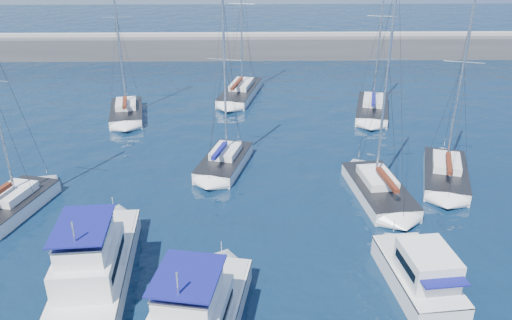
{
  "coord_description": "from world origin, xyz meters",
  "views": [
    {
      "loc": [
        1.21,
        -21.96,
        17.05
      ],
      "look_at": [
        1.81,
        8.51,
        3.0
      ],
      "focal_mm": 35.0,
      "sensor_mm": 36.0,
      "label": 1
    }
  ],
  "objects_px": {
    "sailboat_mid_e": "(445,174)",
    "motor_yacht_stbd_outer": "(420,275)",
    "motor_yacht_port_inner": "(95,266)",
    "motor_yacht_stbd_inner": "(196,320)",
    "sailboat_back_c": "(372,108)",
    "sailboat_back_b": "(240,92)",
    "sailboat_mid_d": "(378,189)",
    "sailboat_mid_a": "(10,206)",
    "sailboat_back_a": "(127,112)",
    "sailboat_mid_c": "(225,161)"
  },
  "relations": [
    {
      "from": "motor_yacht_port_inner",
      "to": "sailboat_mid_e",
      "type": "bearing_deg",
      "value": 22.68
    },
    {
      "from": "sailboat_mid_e",
      "to": "sailboat_back_b",
      "type": "relative_size",
      "value": 0.88
    },
    {
      "from": "motor_yacht_stbd_inner",
      "to": "sailboat_mid_c",
      "type": "height_order",
      "value": "sailboat_mid_c"
    },
    {
      "from": "motor_yacht_stbd_inner",
      "to": "sailboat_back_a",
      "type": "height_order",
      "value": "sailboat_back_a"
    },
    {
      "from": "sailboat_back_a",
      "to": "sailboat_back_c",
      "type": "bearing_deg",
      "value": -9.21
    },
    {
      "from": "motor_yacht_stbd_outer",
      "to": "sailboat_mid_c",
      "type": "xyz_separation_m",
      "value": [
        -10.62,
        15.0,
        -0.42
      ]
    },
    {
      "from": "motor_yacht_stbd_inner",
      "to": "sailboat_mid_d",
      "type": "relative_size",
      "value": 0.6
    },
    {
      "from": "sailboat_mid_a",
      "to": "sailboat_back_c",
      "type": "distance_m",
      "value": 34.45
    },
    {
      "from": "motor_yacht_stbd_inner",
      "to": "motor_yacht_stbd_outer",
      "type": "height_order",
      "value": "motor_yacht_stbd_inner"
    },
    {
      "from": "sailboat_mid_c",
      "to": "sailboat_back_b",
      "type": "bearing_deg",
      "value": 101.7
    },
    {
      "from": "motor_yacht_stbd_outer",
      "to": "sailboat_back_b",
      "type": "xyz_separation_m",
      "value": [
        -9.53,
        33.65,
        -0.42
      ]
    },
    {
      "from": "motor_yacht_stbd_outer",
      "to": "sailboat_mid_a",
      "type": "bearing_deg",
      "value": 155.32
    },
    {
      "from": "sailboat_mid_d",
      "to": "sailboat_mid_e",
      "type": "distance_m",
      "value": 6.11
    },
    {
      "from": "motor_yacht_stbd_outer",
      "to": "sailboat_mid_c",
      "type": "height_order",
      "value": "sailboat_mid_c"
    },
    {
      "from": "motor_yacht_port_inner",
      "to": "sailboat_mid_c",
      "type": "distance_m",
      "value": 15.49
    },
    {
      "from": "sailboat_mid_d",
      "to": "sailboat_back_a",
      "type": "bearing_deg",
      "value": 135.44
    },
    {
      "from": "motor_yacht_port_inner",
      "to": "sailboat_back_c",
      "type": "xyz_separation_m",
      "value": [
        20.85,
        26.8,
        -0.61
      ]
    },
    {
      "from": "motor_yacht_port_inner",
      "to": "sailboat_mid_d",
      "type": "xyz_separation_m",
      "value": [
        17.21,
        9.32,
        -0.6
      ]
    },
    {
      "from": "sailboat_mid_a",
      "to": "sailboat_back_a",
      "type": "xyz_separation_m",
      "value": [
        3.64,
        18.63,
        0.01
      ]
    },
    {
      "from": "sailboat_mid_e",
      "to": "sailboat_mid_a",
      "type": "bearing_deg",
      "value": -153.89
    },
    {
      "from": "sailboat_mid_c",
      "to": "sailboat_back_c",
      "type": "xyz_separation_m",
      "value": [
        14.64,
        12.62,
        -0.0
      ]
    },
    {
      "from": "motor_yacht_stbd_outer",
      "to": "sailboat_mid_e",
      "type": "height_order",
      "value": "sailboat_mid_e"
    },
    {
      "from": "sailboat_back_c",
      "to": "sailboat_back_b",
      "type": "bearing_deg",
      "value": 170.48
    },
    {
      "from": "sailboat_mid_e",
      "to": "motor_yacht_stbd_outer",
      "type": "bearing_deg",
      "value": -97.25
    },
    {
      "from": "motor_yacht_stbd_inner",
      "to": "sailboat_back_b",
      "type": "distance_m",
      "value": 36.9
    },
    {
      "from": "motor_yacht_stbd_inner",
      "to": "sailboat_mid_e",
      "type": "relative_size",
      "value": 0.65
    },
    {
      "from": "motor_yacht_port_inner",
      "to": "motor_yacht_stbd_outer",
      "type": "bearing_deg",
      "value": -7.3
    },
    {
      "from": "motor_yacht_port_inner",
      "to": "sailboat_mid_e",
      "type": "relative_size",
      "value": 0.74
    },
    {
      "from": "sailboat_mid_a",
      "to": "sailboat_back_a",
      "type": "bearing_deg",
      "value": 93.25
    },
    {
      "from": "sailboat_back_b",
      "to": "motor_yacht_stbd_outer",
      "type": "bearing_deg",
      "value": -61.43
    },
    {
      "from": "motor_yacht_stbd_inner",
      "to": "sailboat_back_c",
      "type": "bearing_deg",
      "value": 73.95
    },
    {
      "from": "motor_yacht_stbd_inner",
      "to": "sailboat_mid_a",
      "type": "height_order",
      "value": "sailboat_mid_a"
    },
    {
      "from": "motor_yacht_port_inner",
      "to": "sailboat_mid_e",
      "type": "distance_m",
      "value": 25.66
    },
    {
      "from": "motor_yacht_stbd_inner",
      "to": "motor_yacht_stbd_outer",
      "type": "xyz_separation_m",
      "value": [
        11.18,
        3.21,
        -0.19
      ]
    },
    {
      "from": "motor_yacht_stbd_outer",
      "to": "sailboat_mid_c",
      "type": "bearing_deg",
      "value": 119.41
    },
    {
      "from": "motor_yacht_stbd_outer",
      "to": "sailboat_mid_a",
      "type": "relative_size",
      "value": 0.47
    },
    {
      "from": "sailboat_back_a",
      "to": "sailboat_back_b",
      "type": "relative_size",
      "value": 0.97
    },
    {
      "from": "motor_yacht_stbd_inner",
      "to": "sailboat_back_b",
      "type": "relative_size",
      "value": 0.57
    },
    {
      "from": "motor_yacht_stbd_inner",
      "to": "sailboat_back_c",
      "type": "relative_size",
      "value": 0.6
    },
    {
      "from": "sailboat_back_a",
      "to": "sailboat_mid_e",
      "type": "bearing_deg",
      "value": -38.96
    },
    {
      "from": "sailboat_mid_e",
      "to": "sailboat_back_b",
      "type": "bearing_deg",
      "value": 144.6
    },
    {
      "from": "sailboat_mid_a",
      "to": "sailboat_back_c",
      "type": "xyz_separation_m",
      "value": [
        28.54,
        19.28,
        -0.0
      ]
    },
    {
      "from": "motor_yacht_stbd_outer",
      "to": "sailboat_mid_a",
      "type": "distance_m",
      "value": 25.91
    },
    {
      "from": "sailboat_mid_e",
      "to": "sailboat_back_c",
      "type": "relative_size",
      "value": 0.91
    },
    {
      "from": "motor_yacht_port_inner",
      "to": "sailboat_mid_d",
      "type": "height_order",
      "value": "sailboat_mid_d"
    },
    {
      "from": "sailboat_back_a",
      "to": "sailboat_back_b",
      "type": "bearing_deg",
      "value": 19.75
    },
    {
      "from": "sailboat_mid_c",
      "to": "sailboat_mid_e",
      "type": "bearing_deg",
      "value": 6.61
    },
    {
      "from": "sailboat_mid_a",
      "to": "sailboat_mid_c",
      "type": "distance_m",
      "value": 15.41
    },
    {
      "from": "sailboat_mid_d",
      "to": "sailboat_mid_a",
      "type": "bearing_deg",
      "value": 177.95
    },
    {
      "from": "sailboat_mid_c",
      "to": "sailboat_mid_e",
      "type": "height_order",
      "value": "sailboat_mid_e"
    }
  ]
}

